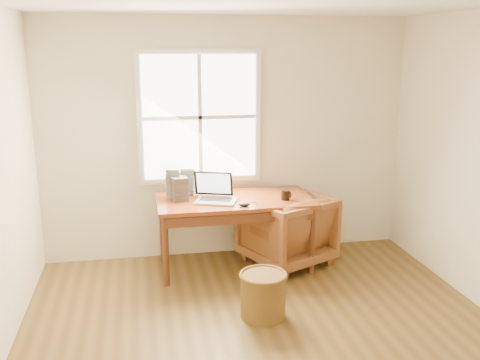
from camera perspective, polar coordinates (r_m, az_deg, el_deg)
The scene contains 11 objects.
room_shell at distance 3.83m, azimuth 3.46°, elevation -0.48°, with size 4.04×4.54×2.64m.
desk at distance 5.54m, azimuth -0.58°, elevation -2.19°, with size 1.60×0.80×0.04m, color brown.
armchair at distance 5.76m, azimuth 4.95°, elevation -5.24°, with size 0.81×0.83×0.76m, color brown.
wicker_stool at distance 4.71m, azimuth 2.48°, elevation -12.23°, with size 0.39×0.39×0.39m, color brown.
laptop at distance 5.37m, azimuth -2.59°, elevation -0.88°, with size 0.39×0.41×0.29m, color #A2A5A8, non-canonical shape.
mouse at distance 5.26m, azimuth 0.46°, elevation -2.63°, with size 0.11×0.07×0.04m, color black.
coffee_mug at distance 5.49m, azimuth 4.87°, elevation -1.61°, with size 0.09×0.09×0.10m, color black.
cd_stack_a at distance 5.68m, azimuth -5.60°, elevation -0.13°, with size 0.15×0.13×0.29m, color #B3B6BF.
cd_stack_b at distance 5.48m, azimuth -6.45°, elevation -0.94°, with size 0.15×0.14×0.24m, color #25262A.
cd_stack_c at distance 5.55m, azimuth -7.11°, elevation -0.36°, with size 0.14×0.12×0.31m, color #A3A2AF.
cd_stack_d at distance 5.77m, azimuth -4.90°, elevation -0.46°, with size 0.14×0.12×0.18m, color silver.
Camera 1 is at (-0.95, -3.43, 2.28)m, focal length 40.00 mm.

